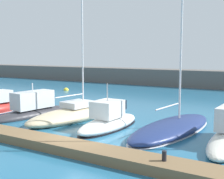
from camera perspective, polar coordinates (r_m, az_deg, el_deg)
The scene contains 9 objects.
ground_plane at distance 17.23m, azimuth -6.62°, elevation -10.27°, with size 120.00×120.00×0.00m, color #236084.
dock_pier at distance 16.23m, azimuth -9.41°, elevation -10.48°, with size 35.28×1.57×0.50m, color brown.
breakwater_seawall at distance 46.83m, azimuth 18.69°, elevation 1.86°, with size 108.00×3.93×2.60m, color #5B5651.
motorboat_charcoal_third at distance 25.40m, azimuth -14.76°, elevation -3.65°, with size 2.75×7.63×3.09m.
sailboat_sand_fourth at distance 23.64m, azimuth -6.88°, elevation -4.53°, with size 4.06×9.61×17.34m.
motorboat_white_fifth at distance 20.47m, azimuth -0.61°, elevation -6.01°, with size 2.25×6.42×3.32m.
sailboat_navy_sixth at distance 20.11m, azimuth 11.40°, elevation -6.94°, with size 4.01×9.91×19.97m.
mooring_buoy_yellow at distance 42.21m, azimuth -8.73°, elevation -0.14°, with size 0.73×0.73×0.73m, color yellow.
dock_bollard at distance 13.26m, azimuth 9.91°, elevation -12.34°, with size 0.20×0.20×0.44m, color black.
Camera 1 is at (10.17, -12.96, 5.04)m, focal length 48.05 mm.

